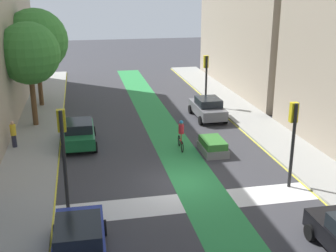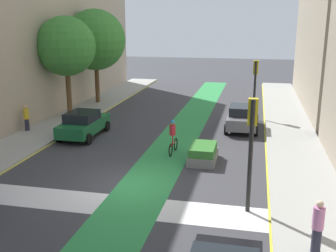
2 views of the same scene
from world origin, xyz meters
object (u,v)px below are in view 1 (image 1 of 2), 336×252
at_px(traffic_signal_near_right, 293,129).
at_px(traffic_signal_near_left, 63,141).
at_px(car_green_left_far, 79,133).
at_px(median_planter, 213,146).
at_px(car_blue_left_near, 79,242).
at_px(traffic_signal_far_right, 206,72).
at_px(cyclist_in_lane, 181,134).
at_px(car_grey_right_far, 208,108).
at_px(street_tree_near, 36,41).
at_px(pedestrian_sidewalk_left_a, 13,134).
at_px(street_tree_far, 29,54).

bearing_deg(traffic_signal_near_right, traffic_signal_near_left, -179.09).
relative_size(car_green_left_far, median_planter, 1.92).
xyz_separation_m(traffic_signal_near_right, car_blue_left_near, (-10.04, -4.14, -2.14)).
distance_m(traffic_signal_near_right, median_planter, 5.98).
xyz_separation_m(traffic_signal_far_right, car_green_left_far, (-9.95, -6.69, -2.11)).
xyz_separation_m(traffic_signal_far_right, car_blue_left_near, (-10.05, -18.60, -2.11)).
bearing_deg(cyclist_in_lane, car_blue_left_near, -121.24).
height_order(traffic_signal_near_left, car_green_left_far, traffic_signal_near_left).
xyz_separation_m(traffic_signal_near_right, car_grey_right_far, (-0.67, 11.55, -2.14)).
distance_m(car_blue_left_near, median_planter, 11.88).
xyz_separation_m(traffic_signal_near_right, street_tree_near, (-12.85, 17.29, 2.33)).
bearing_deg(traffic_signal_near_left, median_planter, 31.67).
bearing_deg(traffic_signal_far_right, pedestrian_sidewalk_left_a, -154.30).
bearing_deg(traffic_signal_far_right, median_planter, -103.70).
bearing_deg(median_planter, car_grey_right_far, 76.01).
relative_size(car_grey_right_far, pedestrian_sidewalk_left_a, 2.62).
bearing_deg(car_grey_right_far, traffic_signal_near_right, -86.70).
height_order(traffic_signal_near_left, car_grey_right_far, traffic_signal_near_left).
relative_size(traffic_signal_near_left, traffic_signal_far_right, 1.09).
bearing_deg(traffic_signal_near_left, pedestrian_sidewalk_left_a, 111.96).
bearing_deg(street_tree_far, traffic_signal_far_right, 10.52).
distance_m(traffic_signal_far_right, median_planter, 10.17).
bearing_deg(car_grey_right_far, median_planter, -103.99).
bearing_deg(street_tree_far, street_tree_near, 89.65).
distance_m(pedestrian_sidewalk_left_a, street_tree_far, 5.96).
xyz_separation_m(traffic_signal_near_left, car_blue_left_near, (0.48, -3.97, -2.35)).
relative_size(cyclist_in_lane, street_tree_near, 0.24).
bearing_deg(street_tree_near, traffic_signal_near_right, -53.38).
relative_size(traffic_signal_near_right, traffic_signal_far_right, 1.01).
xyz_separation_m(traffic_signal_near_left, traffic_signal_far_right, (10.53, 14.63, -0.24)).
relative_size(traffic_signal_far_right, cyclist_in_lane, 2.23).
relative_size(car_green_left_far, cyclist_in_lane, 2.27).
xyz_separation_m(car_grey_right_far, street_tree_near, (-12.19, 5.74, 4.47)).
distance_m(car_blue_left_near, pedestrian_sidewalk_left_a, 12.54).
height_order(car_blue_left_near, street_tree_far, street_tree_far).
xyz_separation_m(car_green_left_far, pedestrian_sidewalk_left_a, (-3.82, 0.06, 0.16)).
distance_m(car_green_left_far, pedestrian_sidewalk_left_a, 3.82).
relative_size(pedestrian_sidewalk_left_a, street_tree_near, 0.21).
distance_m(traffic_signal_near_right, street_tree_far, 17.78).
relative_size(car_blue_left_near, pedestrian_sidewalk_left_a, 2.63).
distance_m(traffic_signal_near_right, pedestrian_sidewalk_left_a, 15.96).
height_order(car_green_left_far, pedestrian_sidewalk_left_a, pedestrian_sidewalk_left_a).
bearing_deg(car_grey_right_far, street_tree_far, 177.58).
relative_size(pedestrian_sidewalk_left_a, median_planter, 0.74).
distance_m(traffic_signal_far_right, car_green_left_far, 12.17).
xyz_separation_m(pedestrian_sidewalk_left_a, median_planter, (11.43, -2.95, -0.56)).
relative_size(traffic_signal_near_left, median_planter, 2.07).
xyz_separation_m(traffic_signal_far_right, car_grey_right_far, (-0.67, -2.91, -2.11)).
bearing_deg(street_tree_far, car_green_left_far, -55.51).
relative_size(car_blue_left_near, street_tree_near, 0.56).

